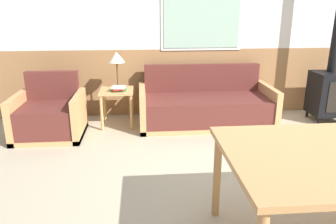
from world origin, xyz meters
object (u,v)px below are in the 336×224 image
object	(u,v)px
couch	(205,107)
table_lamp	(117,59)
side_table	(117,97)
wood_stove	(331,81)
armchair	(50,117)

from	to	relation	value
couch	table_lamp	world-z (taller)	table_lamp
side_table	wood_stove	size ratio (longest dim) A/B	0.20
armchair	side_table	distance (m)	0.93
couch	armchair	distance (m)	2.13
side_table	armchair	bearing A→B (deg)	-158.75
side_table	table_lamp	size ratio (longest dim) A/B	1.01
armchair	table_lamp	bearing A→B (deg)	12.01
side_table	table_lamp	distance (m)	0.53
couch	side_table	xyz separation A→B (m)	(-1.25, 0.04, 0.17)
wood_stove	side_table	bearing A→B (deg)	179.18
side_table	wood_stove	bearing A→B (deg)	-0.82
table_lamp	side_table	bearing A→B (deg)	-101.27
table_lamp	armchair	bearing A→B (deg)	-154.63
armchair	side_table	bearing A→B (deg)	7.89
couch	side_table	bearing A→B (deg)	178.01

